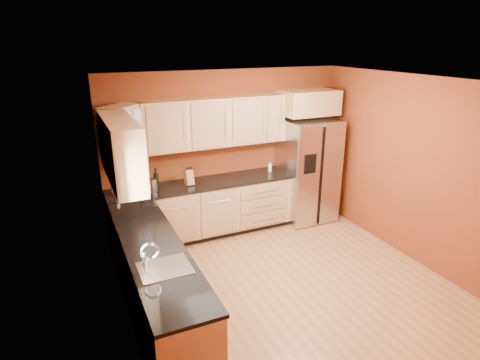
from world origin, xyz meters
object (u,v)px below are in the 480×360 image
object	(u,v)px
wine_bottle_a	(140,182)
soap_dispenser	(270,167)
knife_block	(189,177)
refrigerator	(307,170)
canister_left	(115,189)

from	to	relation	value
wine_bottle_a	soap_dispenser	distance (m)	2.17
knife_block	soap_dispenser	bearing A→B (deg)	-7.16
knife_block	soap_dispenser	distance (m)	1.44
soap_dispenser	refrigerator	bearing A→B (deg)	-10.37
soap_dispenser	wine_bottle_a	bearing A→B (deg)	-178.51
canister_left	knife_block	world-z (taller)	knife_block
wine_bottle_a	soap_dispenser	bearing A→B (deg)	1.49
refrigerator	soap_dispenser	world-z (taller)	refrigerator
wine_bottle_a	soap_dispenser	xyz separation A→B (m)	(2.17, 0.06, -0.07)
wine_bottle_a	refrigerator	bearing A→B (deg)	-1.32
wine_bottle_a	knife_block	xyz separation A→B (m)	(0.74, 0.01, -0.04)
canister_left	wine_bottle_a	distance (m)	0.37
refrigerator	wine_bottle_a	distance (m)	2.84
refrigerator	wine_bottle_a	xyz separation A→B (m)	(-2.84, 0.07, 0.19)
canister_left	wine_bottle_a	size ratio (longest dim) A/B	0.59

